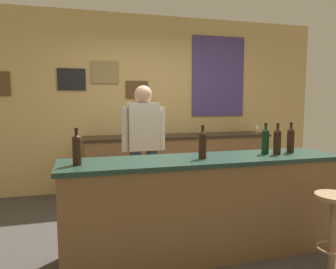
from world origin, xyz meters
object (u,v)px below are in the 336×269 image
bar_stool (334,220)px  wine_bottle_e (291,139)px  bartender (144,144)px  wine_bottle_c (265,140)px  wine_bottle_a (77,149)px  wine_bottle_d (277,141)px  wine_bottle_b (203,144)px  wine_glass_a (154,129)px  wine_glass_b (257,127)px

bar_stool → wine_bottle_e: 0.90m
bartender → wine_bottle_c: 1.41m
wine_bottle_a → wine_bottle_e: (2.08, 0.07, 0.00)m
bar_stool → wine_bottle_d: (-0.14, 0.61, 0.60)m
wine_bottle_c → wine_bottle_d: (0.10, -0.06, 0.00)m
bar_stool → wine_bottle_b: bearing=147.9°
bartender → wine_bottle_e: (1.33, -0.94, 0.12)m
wine_glass_a → wine_bottle_c: bearing=-70.8°
bar_stool → wine_bottle_e: (0.05, 0.67, 0.60)m
bar_stool → wine_bottle_c: bearing=109.8°
wine_bottle_e → wine_glass_b: wine_bottle_e is taller
bar_stool → wine_bottle_d: wine_bottle_d is taller
bartender → wine_glass_b: bearing=25.0°
wine_bottle_b → wine_glass_b: (1.78, 2.01, -0.05)m
bar_stool → wine_bottle_e: bearing=85.5°
wine_bottle_b → bartender: bearing=108.4°
bar_stool → wine_glass_b: size_ratio=4.39×
wine_bottle_d → bartender: bearing=138.5°
wine_bottle_e → wine_bottle_c: bearing=-179.9°
wine_bottle_d → wine_bottle_b: bearing=-178.5°
wine_bottle_b → wine_glass_a: bearing=89.3°
wine_bottle_a → wine_bottle_c: (1.79, 0.07, 0.00)m
wine_bottle_c → wine_glass_b: bearing=60.7°
wine_glass_b → bar_stool: bearing=-108.0°
wine_bottle_b → wine_bottle_e: size_ratio=1.00×
wine_bottle_d → wine_bottle_a: bearing=-179.7°
bar_stool → wine_bottle_a: wine_bottle_a is taller
wine_bottle_a → wine_glass_a: (1.12, 2.01, -0.05)m
wine_bottle_e → bartender: bearing=144.6°
wine_bottle_e → wine_glass_b: bearing=67.7°
wine_bottle_a → wine_bottle_b: same height
bar_stool → wine_glass_b: 2.79m
bar_stool → wine_bottle_c: (-0.24, 0.67, 0.60)m
bartender → wine_glass_a: bearing=70.0°
wine_bottle_a → wine_bottle_b: size_ratio=1.00×
bartender → wine_glass_b: size_ratio=10.45×
wine_bottle_b → wine_glass_a: (0.02, 2.02, -0.05)m
wine_bottle_d → wine_glass_a: bearing=111.1°
wine_bottle_a → wine_glass_b: bearing=34.8°
bartender → wine_glass_a: bartender is taller
wine_glass_a → wine_bottle_b: bearing=-90.7°
wine_glass_a → wine_glass_b: size_ratio=1.00×
wine_glass_b → wine_bottle_d: bearing=-116.4°
bar_stool → wine_bottle_c: wine_bottle_c is taller
wine_bottle_c → bartender: bearing=137.7°
wine_bottle_c → bar_stool: bearing=-70.2°
wine_bottle_b → wine_bottle_e: bearing=4.7°
wine_bottle_d → wine_glass_b: wine_bottle_d is taller
wine_bottle_e → wine_glass_a: (-0.96, 1.94, -0.05)m
wine_bottle_d → wine_glass_b: size_ratio=1.97×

